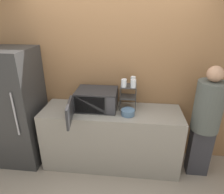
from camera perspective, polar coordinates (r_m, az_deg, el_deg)
name	(u,v)px	position (r m, az deg, el deg)	size (l,w,h in m)	color
ground_plane	(109,176)	(3.11, -0.93, -21.61)	(12.00, 12.00, 0.00)	gray
wall_back	(114,76)	(3.00, 0.52, 5.98)	(8.00, 0.06, 2.60)	olive
counter	(111,137)	(3.06, -0.23, -11.45)	(1.98, 0.63, 0.90)	gray
microwave	(96,100)	(2.83, -4.70, -0.79)	(0.60, 0.86, 0.28)	#262628
dish_rack	(128,92)	(2.82, 4.66, 1.42)	(0.23, 0.23, 0.34)	#333333
glass_front_left	(124,83)	(2.71, 3.41, 4.00)	(0.07, 0.07, 0.11)	silver
glass_back_right	(133,80)	(2.82, 6.03, 4.74)	(0.07, 0.07, 0.11)	silver
glass_front_right	(133,84)	(2.70, 6.12, 3.83)	(0.07, 0.07, 0.11)	silver
bowl	(128,112)	(2.70, 4.55, -4.41)	(0.18, 0.18, 0.08)	slate
person	(206,119)	(2.92, 25.23, -5.58)	(0.36, 0.36, 1.60)	#2D2D33
refrigerator	(16,108)	(3.28, -25.75, -2.86)	(0.69, 0.69, 1.75)	#2D2D2D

